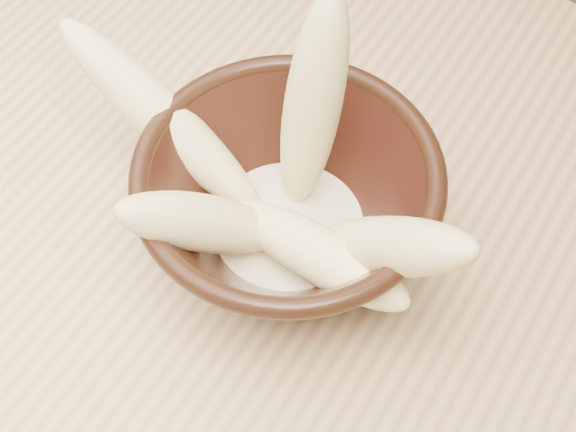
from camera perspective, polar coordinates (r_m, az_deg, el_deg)
The scene contains 8 objects.
table at distance 0.58m, azimuth -4.11°, elevation -11.50°, with size 1.20×0.80×0.75m.
bowl at distance 0.49m, azimuth 0.00°, elevation 0.54°, with size 0.18×0.18×0.10m.
milk_puddle at distance 0.51m, azimuth 0.00°, elevation -0.97°, with size 0.10×0.10×0.01m, color beige.
banana_upright at distance 0.46m, azimuth 1.78°, elevation 7.87°, with size 0.03×0.03×0.16m, color #F5EA91.
banana_left at distance 0.50m, azimuth -8.82°, elevation 6.78°, with size 0.03×0.03×0.17m, color #F5EA91.
banana_right at distance 0.44m, azimuth 7.09°, elevation -2.14°, with size 0.03×0.03×0.14m, color #F5EA91.
banana_across at distance 0.46m, azimuth 2.03°, elevation -2.66°, with size 0.03×0.03×0.13m, color #F5EA91.
banana_front at distance 0.46m, azimuth -5.84°, elevation -0.54°, with size 0.03×0.03×0.12m, color #F5EA91.
Camera 1 is at (0.15, -0.16, 1.21)m, focal length 50.00 mm.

